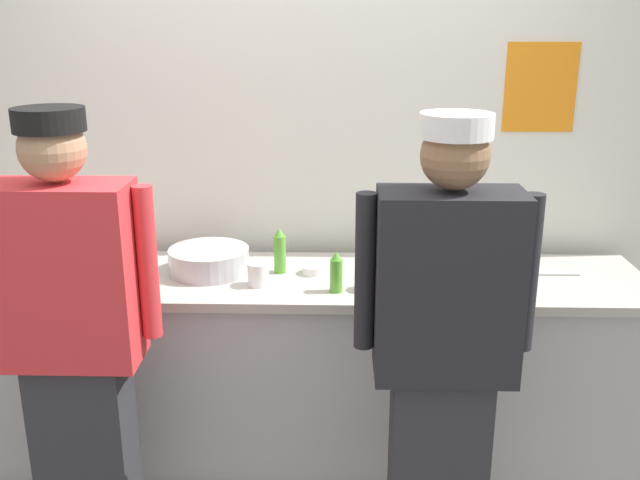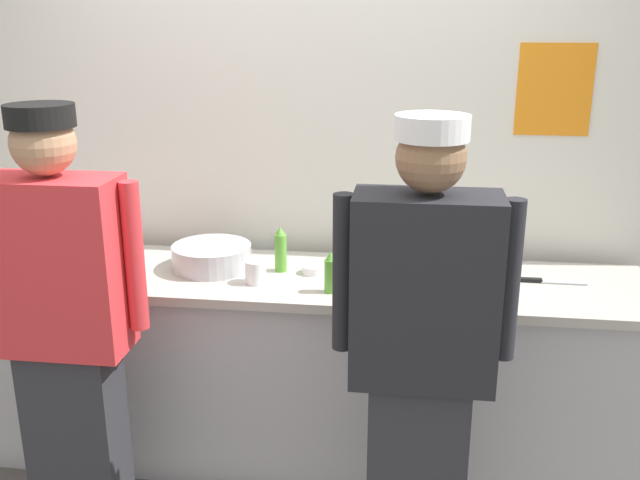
{
  "view_description": "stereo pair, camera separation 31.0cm",
  "coord_description": "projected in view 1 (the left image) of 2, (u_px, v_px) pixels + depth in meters",
  "views": [
    {
      "loc": [
        0.18,
        -2.58,
        1.99
      ],
      "look_at": [
        0.11,
        0.38,
        1.06
      ],
      "focal_mm": 39.96,
      "sensor_mm": 36.0,
      "label": 1
    },
    {
      "loc": [
        0.49,
        -2.55,
        1.99
      ],
      "look_at": [
        0.11,
        0.38,
        1.06
      ],
      "focal_mm": 39.96,
      "sensor_mm": 36.0,
      "label": 2
    }
  ],
  "objects": [
    {
      "name": "squeeze_bottle_primary",
      "position": [
        280.0,
        251.0,
        3.13
      ],
      "size": [
        0.05,
        0.05,
        0.2
      ],
      "color": "#56A333",
      "rests_on": "prep_counter"
    },
    {
      "name": "chefs_knife",
      "position": [
        542.0,
        273.0,
        3.14
      ],
      "size": [
        0.28,
        0.03,
        0.02
      ],
      "color": "#B7BABF",
      "rests_on": "prep_counter"
    },
    {
      "name": "ramekin_green_sauce",
      "position": [
        405.0,
        286.0,
        2.93
      ],
      "size": [
        0.1,
        0.1,
        0.05
      ],
      "color": "white",
      "rests_on": "prep_counter"
    },
    {
      "name": "mixing_bowl_steel",
      "position": [
        209.0,
        260.0,
        3.15
      ],
      "size": [
        0.36,
        0.36,
        0.11
      ],
      "primitive_type": "cylinder",
      "color": "#B7BABF",
      "rests_on": "prep_counter"
    },
    {
      "name": "wall_back",
      "position": [
        300.0,
        142.0,
        3.4
      ],
      "size": [
        4.81,
        0.11,
        2.82
      ],
      "color": "silver",
      "rests_on": "ground"
    },
    {
      "name": "deli_cup",
      "position": [
        258.0,
        274.0,
        2.99
      ],
      "size": [
        0.09,
        0.09,
        0.1
      ],
      "primitive_type": "cylinder",
      "color": "white",
      "rests_on": "prep_counter"
    },
    {
      "name": "chef_center",
      "position": [
        444.0,
        347.0,
        2.42
      ],
      "size": [
        0.61,
        0.24,
        1.71
      ],
      "color": "#2D2D33",
      "rests_on": "ground"
    },
    {
      "name": "squeeze_bottle_secondary",
      "position": [
        128.0,
        271.0,
        2.92
      ],
      "size": [
        0.06,
        0.06,
        0.19
      ],
      "color": "orange",
      "rests_on": "prep_counter"
    },
    {
      "name": "sheet_tray",
      "position": [
        68.0,
        272.0,
        3.13
      ],
      "size": [
        0.54,
        0.36,
        0.02
      ],
      "primitive_type": "cube",
      "rotation": [
        0.0,
        0.0,
        -0.09
      ],
      "color": "#B7BABF",
      "rests_on": "prep_counter"
    },
    {
      "name": "prep_counter",
      "position": [
        296.0,
        368.0,
        3.25
      ],
      "size": [
        3.07,
        0.65,
        0.9
      ],
      "color": "#B2B2B7",
      "rests_on": "ground"
    },
    {
      "name": "plate_stack_rear",
      "position": [
        397.0,
        264.0,
        3.16
      ],
      "size": [
        0.25,
        0.25,
        0.07
      ],
      "color": "white",
      "rests_on": "prep_counter"
    },
    {
      "name": "plate_stack_front",
      "position": [
        476.0,
        272.0,
        3.08
      ],
      "size": [
        0.23,
        0.23,
        0.06
      ],
      "color": "white",
      "rests_on": "prep_counter"
    },
    {
      "name": "ramekin_yellow_sauce",
      "position": [
        366.0,
        284.0,
        2.95
      ],
      "size": [
        0.09,
        0.09,
        0.05
      ],
      "color": "white",
      "rests_on": "prep_counter"
    },
    {
      "name": "chef_near_left",
      "position": [
        73.0,
        334.0,
        2.51
      ],
      "size": [
        0.62,
        0.24,
        1.71
      ],
      "color": "#2D2D33",
      "rests_on": "ground"
    },
    {
      "name": "ramekin_red_sauce",
      "position": [
        313.0,
        269.0,
        3.14
      ],
      "size": [
        0.1,
        0.1,
        0.04
      ],
      "color": "white",
      "rests_on": "prep_counter"
    },
    {
      "name": "squeeze_bottle_spare",
      "position": [
        336.0,
        273.0,
        2.92
      ],
      "size": [
        0.05,
        0.05,
        0.18
      ],
      "color": "#56A333",
      "rests_on": "prep_counter"
    }
  ]
}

